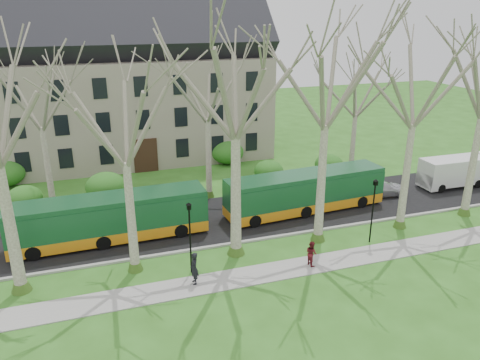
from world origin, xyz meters
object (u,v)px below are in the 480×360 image
object	(u,v)px
pedestrian_b	(311,253)
sedan	(380,188)
van_a	(453,172)
bus_follow	(306,191)
pedestrian_a	(194,268)
bus_lead	(110,218)

from	to	relation	value
pedestrian_b	sedan	bearing A→B (deg)	-59.42
sedan	van_a	world-z (taller)	van_a
sedan	pedestrian_b	xyz separation A→B (m)	(-10.35, -8.23, 0.11)
bus_follow	pedestrian_a	size ratio (longest dim) A/B	6.61
sedan	van_a	distance (m)	7.13
pedestrian_b	pedestrian_a	bearing A→B (deg)	80.33
bus_lead	van_a	size ratio (longest dim) A/B	2.17
bus_lead	bus_follow	size ratio (longest dim) A/B	1.01
sedan	pedestrian_a	bearing A→B (deg)	121.15
pedestrian_a	pedestrian_b	world-z (taller)	pedestrian_a
pedestrian_b	van_a	bearing A→B (deg)	-73.03
bus_lead	sedan	size ratio (longest dim) A/B	2.78
pedestrian_a	bus_lead	bearing A→B (deg)	-150.19
sedan	pedestrian_b	world-z (taller)	pedestrian_b
bus_lead	van_a	bearing A→B (deg)	0.57
bus_follow	sedan	distance (m)	7.28
bus_lead	bus_follow	world-z (taller)	bus_lead
sedan	bus_follow	bearing A→B (deg)	103.01
bus_follow	sedan	size ratio (longest dim) A/B	2.74
bus_follow	sedan	xyz separation A→B (m)	(7.18, 0.83, -0.89)
van_a	bus_lead	bearing A→B (deg)	-176.99
bus_follow	van_a	world-z (taller)	bus_follow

